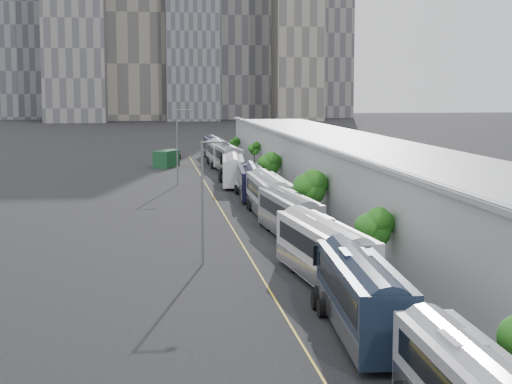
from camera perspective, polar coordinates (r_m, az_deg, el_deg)
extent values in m
cube|color=gray|center=(78.36, 6.06, -2.19)|extent=(10.00, 170.00, 0.12)
cube|color=gold|center=(76.67, -1.61, -2.40)|extent=(0.12, 160.00, 0.02)
cube|color=gray|center=(78.91, 8.93, 0.27)|extent=(12.00, 160.00, 6.80)
cube|color=gray|center=(78.66, 8.96, 2.05)|extent=(12.45, 160.40, 2.57)
cube|color=gray|center=(77.15, 4.76, 2.87)|extent=(0.30, 160.00, 0.40)
cube|color=slate|center=(331.87, -4.31, 11.70)|extent=(20.00, 20.00, 80.00)
cube|color=gray|center=(330.98, 2.80, 10.85)|extent=(18.00, 18.00, 70.00)
cube|color=slate|center=(369.21, 4.51, 11.99)|extent=(22.00, 22.00, 90.00)
cube|color=#9798A0|center=(31.74, 13.60, -9.62)|extent=(1.30, 2.15, 0.29)
cube|color=#162133|center=(43.83, 7.05, -6.87)|extent=(3.59, 13.87, 3.33)
cube|color=black|center=(43.50, 7.13, -6.17)|extent=(3.55, 12.23, 1.13)
cube|color=silver|center=(44.10, 7.03, -8.21)|extent=(3.62, 13.60, 1.06)
cube|color=#162133|center=(44.94, 6.59, -4.14)|extent=(1.51, 2.40, 0.32)
cube|color=silver|center=(54.92, 4.58, -3.98)|extent=(4.12, 14.17, 3.38)
cube|color=black|center=(54.61, 4.63, -3.40)|extent=(4.01, 12.50, 1.15)
cube|color=silver|center=(55.14, 4.57, -5.09)|extent=(4.13, 13.89, 1.08)
cube|color=silver|center=(56.16, 4.26, -1.82)|extent=(1.62, 2.49, 0.32)
cube|color=slate|center=(71.63, 2.23, -1.51)|extent=(3.61, 13.18, 3.15)
cube|color=black|center=(71.36, 2.26, -1.08)|extent=(3.55, 11.62, 1.07)
cube|color=silver|center=(71.79, 2.22, -2.31)|extent=(3.63, 12.92, 1.01)
cube|color=slate|center=(72.87, 2.04, 0.00)|extent=(1.47, 2.30, 0.30)
cube|color=#AFB0B9|center=(83.38, 0.86, -0.22)|extent=(2.84, 13.89, 3.36)
cube|color=black|center=(83.10, 0.88, 0.18)|extent=(2.89, 12.22, 1.14)
cube|color=silver|center=(83.52, 0.86, -0.95)|extent=(2.88, 13.61, 1.08)
cube|color=#AFB0B9|center=(84.75, 0.71, 1.15)|extent=(1.40, 2.35, 0.32)
cube|color=black|center=(97.15, -0.34, 0.70)|extent=(3.41, 12.87, 3.08)
cube|color=black|center=(96.90, -0.32, 1.02)|extent=(3.37, 11.35, 1.05)
cube|color=silver|center=(97.27, -0.34, 0.13)|extent=(3.43, 12.62, 0.99)
cube|color=black|center=(98.44, -0.44, 1.77)|extent=(1.42, 2.24, 0.29)
cube|color=silver|center=(109.86, -1.54, 1.46)|extent=(3.76, 13.35, 3.19)
cube|color=black|center=(109.61, -1.53, 1.75)|extent=(3.69, 11.78, 1.09)
cube|color=silver|center=(109.96, -1.54, 0.93)|extent=(3.78, 13.09, 1.02)
cube|color=silver|center=(111.21, -1.62, 2.43)|extent=(1.51, 2.34, 0.30)
cube|color=slate|center=(127.20, -1.90, 2.26)|extent=(3.36, 13.99, 3.36)
cube|color=black|center=(126.94, -1.90, 2.52)|extent=(3.35, 12.32, 1.14)
cube|color=silver|center=(127.29, -1.90, 1.77)|extent=(3.39, 13.71, 1.08)
cube|color=slate|center=(128.65, -1.97, 3.13)|extent=(1.49, 2.41, 0.32)
cube|color=silver|center=(137.78, -2.51, 2.61)|extent=(2.86, 13.85, 3.35)
cube|color=black|center=(137.53, -2.50, 2.86)|extent=(2.91, 12.19, 1.14)
cube|color=silver|center=(137.87, -2.51, 2.17)|extent=(2.90, 13.58, 1.07)
cube|color=silver|center=(139.25, -2.57, 3.42)|extent=(1.40, 2.35, 0.32)
cube|color=#171B33|center=(152.24, -2.82, 2.99)|extent=(2.95, 13.24, 3.19)
cube|color=black|center=(152.00, -2.81, 3.20)|extent=(2.97, 11.66, 1.09)
cube|color=silver|center=(152.32, -2.81, 2.60)|extent=(2.98, 12.98, 1.02)
cube|color=#171B33|center=(153.65, -2.86, 3.68)|extent=(1.37, 2.26, 0.30)
cylinder|color=black|center=(56.50, 7.81, -4.07)|extent=(0.18, 0.18, 3.45)
sphere|color=#205E15|center=(56.19, 7.84, -2.29)|extent=(2.29, 2.29, 2.29)
cylinder|color=black|center=(76.31, 3.60, -1.03)|extent=(0.18, 0.18, 3.78)
sphere|color=#205E15|center=(76.06, 3.61, 0.47)|extent=(2.88, 2.88, 2.88)
cylinder|color=black|center=(103.14, 0.86, 0.96)|extent=(0.18, 0.18, 3.39)
sphere|color=#205E15|center=(102.97, 0.86, 1.96)|extent=(2.58, 2.58, 2.58)
cylinder|color=black|center=(122.27, -0.11, 2.02)|extent=(0.18, 0.18, 3.89)
sphere|color=#205E15|center=(122.12, -0.11, 2.87)|extent=(1.32, 1.32, 1.32)
cylinder|color=black|center=(149.76, -1.43, 2.72)|extent=(0.18, 0.18, 2.84)
sphere|color=#205E15|center=(149.66, -1.43, 3.26)|extent=(1.43, 1.43, 1.43)
cylinder|color=#59595E|center=(60.33, -3.60, -0.75)|extent=(0.18, 0.18, 8.78)
cylinder|color=#59595E|center=(59.97, -2.78, 3.33)|extent=(1.80, 0.14, 0.14)
cube|color=#59595E|center=(60.04, -2.01, 3.19)|extent=(0.50, 0.22, 0.18)
cylinder|color=#59595E|center=(110.41, -5.28, 2.98)|extent=(0.18, 0.18, 9.74)
cylinder|color=#59595E|center=(110.22, -4.84, 5.46)|extent=(1.80, 0.14, 0.14)
cube|color=#59595E|center=(110.26, -4.42, 5.39)|extent=(0.50, 0.22, 0.18)
cube|color=#123C1F|center=(136.08, -5.98, 2.22)|extent=(4.40, 6.59, 2.66)
imported|color=black|center=(152.08, -5.59, 2.50)|extent=(2.97, 5.46, 1.45)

